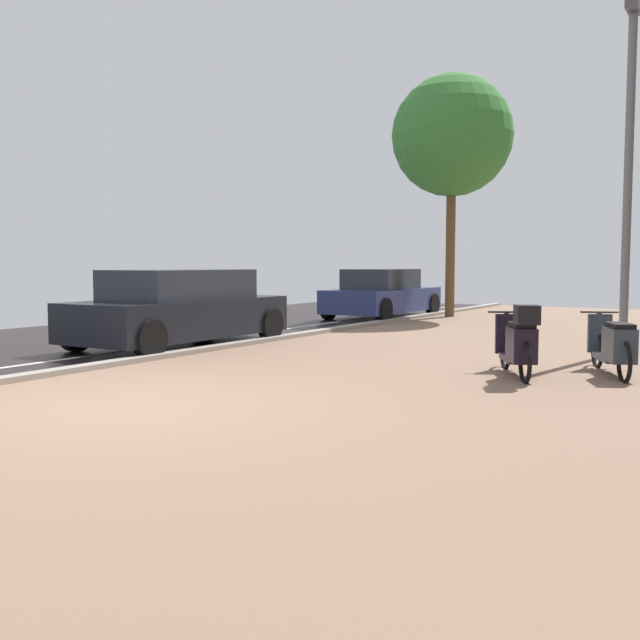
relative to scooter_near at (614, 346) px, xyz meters
name	(u,v)px	position (x,y,z in m)	size (l,w,h in m)	color
ground	(229,426)	(-2.54, -4.90, -0.42)	(21.00, 40.00, 0.13)	black
scooter_near	(614,346)	(0.00, 0.00, 0.00)	(0.93, 1.73, 0.84)	black
scooter_far	(518,343)	(-1.04, -0.78, 0.05)	(1.01, 1.60, 1.00)	black
parked_car_near	(180,309)	(-7.36, -0.30, 0.27)	(1.91, 4.28, 1.37)	black
parked_car_far	(382,295)	(-7.33, 7.83, 0.22)	(1.84, 4.18, 1.33)	navy
lamp_post	(629,160)	(-0.32, 2.78, 2.78)	(0.20, 0.52, 5.72)	slate
street_tree	(452,136)	(-5.81, 8.98, 4.56)	(3.31, 3.31, 6.64)	brown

